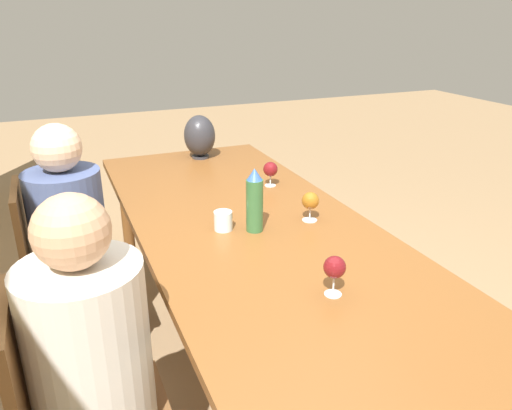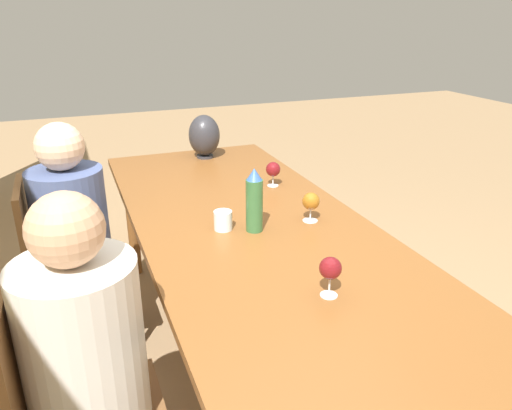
# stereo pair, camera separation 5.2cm
# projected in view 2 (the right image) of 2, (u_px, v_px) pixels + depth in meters

# --- Properties ---
(ground_plane) EXTENTS (14.00, 14.00, 0.00)m
(ground_plane) POSITION_uv_depth(u_px,v_px,m) (275.00, 404.00, 2.25)
(ground_plane) COLOR #937551
(dining_table) EXTENTS (3.08, 0.99, 0.78)m
(dining_table) POSITION_uv_depth(u_px,v_px,m) (278.00, 263.00, 1.98)
(dining_table) COLOR brown
(dining_table) RESTS_ON ground_plane
(water_bottle) EXTENTS (0.07, 0.07, 0.28)m
(water_bottle) POSITION_uv_depth(u_px,v_px,m) (254.00, 201.00, 2.08)
(water_bottle) COLOR #336638
(water_bottle) RESTS_ON dining_table
(water_tumbler) EXTENTS (0.08, 0.08, 0.08)m
(water_tumbler) POSITION_uv_depth(u_px,v_px,m) (223.00, 220.00, 2.12)
(water_tumbler) COLOR silver
(water_tumbler) RESTS_ON dining_table
(vase) EXTENTS (0.19, 0.19, 0.27)m
(vase) POSITION_uv_depth(u_px,v_px,m) (204.00, 136.00, 3.11)
(vase) COLOR #2D2D33
(vase) RESTS_ON dining_table
(wine_glass_1) EXTENTS (0.08, 0.08, 0.13)m
(wine_glass_1) POSITION_uv_depth(u_px,v_px,m) (273.00, 170.00, 2.62)
(wine_glass_1) COLOR silver
(wine_glass_1) RESTS_ON dining_table
(wine_glass_3) EXTENTS (0.07, 0.07, 0.14)m
(wine_glass_3) POSITION_uv_depth(u_px,v_px,m) (330.00, 269.00, 1.61)
(wine_glass_3) COLOR silver
(wine_glass_3) RESTS_ON dining_table
(wine_glass_5) EXTENTS (0.08, 0.08, 0.13)m
(wine_glass_5) POSITION_uv_depth(u_px,v_px,m) (311.00, 202.00, 2.19)
(wine_glass_5) COLOR silver
(wine_glass_5) RESTS_ON dining_table
(chair_far) EXTENTS (0.44, 0.44, 0.92)m
(chair_far) POSITION_uv_depth(u_px,v_px,m) (61.00, 265.00, 2.43)
(chair_far) COLOR brown
(chair_far) RESTS_ON ground_plane
(person_near) EXTENTS (0.36, 0.36, 1.21)m
(person_near) POSITION_uv_depth(u_px,v_px,m) (92.00, 367.00, 1.52)
(person_near) COLOR #2D2D38
(person_near) RESTS_ON ground_plane
(person_far) EXTENTS (0.35, 0.35, 1.19)m
(person_far) POSITION_uv_depth(u_px,v_px,m) (76.00, 235.00, 2.40)
(person_far) COLOR #2D2D38
(person_far) RESTS_ON ground_plane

